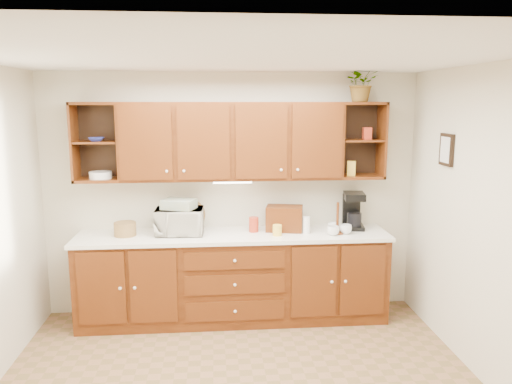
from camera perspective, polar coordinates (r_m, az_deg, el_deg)
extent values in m
plane|color=white|center=(3.60, -1.88, 15.18)|extent=(4.00, 4.00, 0.00)
plane|color=beige|center=(5.43, -2.78, -0.26)|extent=(4.00, 0.00, 4.00)
plane|color=beige|center=(4.32, 25.88, -4.07)|extent=(0.00, 3.50, 3.50)
cube|color=#3C1806|center=(5.36, -2.58, -9.82)|extent=(3.20, 0.60, 0.90)
cube|color=white|center=(5.21, -2.61, -5.00)|extent=(3.24, 0.64, 0.04)
cube|color=#3C1806|center=(5.19, -2.77, 5.83)|extent=(2.30, 0.33, 0.80)
cube|color=black|center=(5.46, -17.46, 5.60)|extent=(0.45, 0.02, 0.80)
cube|color=black|center=(5.56, 11.56, 5.93)|extent=(0.45, 0.02, 0.80)
cube|color=#3C1806|center=(5.32, -17.82, 5.46)|extent=(0.43, 0.30, 0.02)
cube|color=#3C1806|center=(5.41, 12.01, 5.80)|extent=(0.43, 0.30, 0.02)
cube|color=#3C1806|center=(5.40, 12.17, 9.88)|extent=(0.45, 0.33, 0.03)
cube|color=white|center=(5.19, -2.71, 1.15)|extent=(0.40, 0.05, 0.02)
cube|color=black|center=(5.00, 20.95, 4.53)|extent=(0.03, 0.24, 0.30)
cylinder|color=olive|center=(5.28, -14.73, -4.11)|extent=(0.26, 0.26, 0.14)
imported|color=#EFE5CE|center=(5.22, -8.75, -3.33)|extent=(0.50, 0.34, 0.27)
cube|color=#CABA5F|center=(5.18, -8.80, -1.37)|extent=(0.38, 0.33, 0.10)
cylinder|color=black|center=(5.19, -9.53, -3.28)|extent=(0.09, 0.09, 0.29)
cylinder|color=olive|center=(5.42, -7.42, -4.14)|extent=(0.33, 0.20, 0.32)
cube|color=#3C1806|center=(5.30, 3.26, -3.03)|extent=(0.42, 0.31, 0.26)
cylinder|color=#3C1806|center=(5.23, 9.30, -2.95)|extent=(0.03, 0.03, 0.33)
cylinder|color=#3C1806|center=(5.27, 9.25, -4.62)|extent=(0.13, 0.13, 0.02)
imported|color=white|center=(5.27, 10.23, -4.22)|extent=(0.15, 0.15, 0.10)
imported|color=white|center=(5.33, 8.76, -3.99)|extent=(0.15, 0.15, 0.10)
imported|color=white|center=(5.19, 8.80, -4.40)|extent=(0.15, 0.15, 0.10)
cylinder|color=#AF2F19|center=(5.26, -0.26, -3.74)|extent=(0.13, 0.13, 0.16)
cylinder|color=white|center=(5.22, 5.78, -3.78)|extent=(0.10, 0.10, 0.18)
cylinder|color=yellow|center=(5.12, 2.44, -4.38)|extent=(0.11, 0.11, 0.11)
cube|color=black|center=(5.50, 11.05, -3.90)|extent=(0.25, 0.30, 0.04)
cube|color=black|center=(5.57, 10.82, -1.96)|extent=(0.20, 0.09, 0.34)
cube|color=black|center=(5.43, 11.18, -0.47)|extent=(0.25, 0.30, 0.07)
cylinder|color=black|center=(5.47, 11.14, -3.10)|extent=(0.18, 0.18, 0.15)
imported|color=#283294|center=(5.28, -17.79, 5.75)|extent=(0.17, 0.17, 0.04)
cylinder|color=white|center=(5.33, -17.34, 1.86)|extent=(0.24, 0.24, 0.07)
cube|color=yellow|center=(5.38, 10.86, 2.68)|extent=(0.10, 0.09, 0.15)
cube|color=#AF2F19|center=(5.40, 12.58, 6.55)|extent=(0.09, 0.08, 0.13)
imported|color=#999999|center=(5.36, 11.97, 12.13)|extent=(0.42, 0.39, 0.39)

